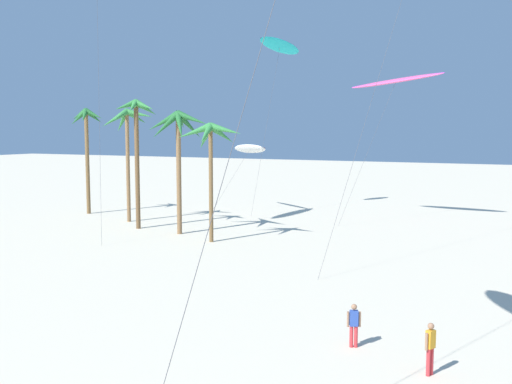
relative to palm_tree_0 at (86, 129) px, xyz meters
name	(u,v)px	position (x,y,z in m)	size (l,w,h in m)	color
palm_tree_0	(86,129)	(0.00, 0.00, 0.00)	(3.57, 3.16, 9.95)	brown
palm_tree_1	(127,128)	(6.61, -2.37, 0.03)	(4.32, 4.73, 9.73)	olive
palm_tree_2	(136,123)	(9.60, -4.99, 0.40)	(3.87, 3.56, 10.32)	brown
palm_tree_3	(179,133)	(13.97, -5.52, -0.38)	(5.31, 4.68, 9.36)	olive
palm_tree_4	(211,142)	(17.80, -7.28, -0.96)	(4.62, 4.48, 8.42)	brown
flying_kite_1	(249,149)	(12.89, 8.34, -1.93)	(6.00, 4.92, 6.76)	white
flying_kite_2	(396,81)	(27.04, 8.01, 4.03)	(8.47, 6.01, 12.79)	#EA5193
flying_kite_6	(280,46)	(15.55, 9.57, 7.83)	(3.14, 7.28, 16.86)	#19B2B7
person_near_right	(430,347)	(35.80, -24.00, -7.08)	(0.31, 0.47, 1.74)	red
person_far_watcher	(354,324)	(32.87, -22.68, -7.15)	(0.47, 0.31, 1.61)	red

